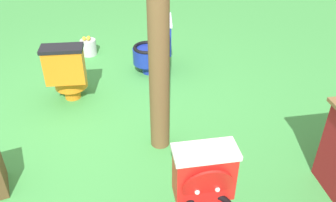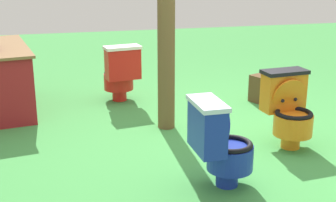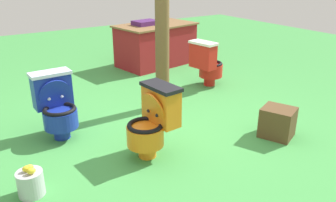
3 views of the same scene
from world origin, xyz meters
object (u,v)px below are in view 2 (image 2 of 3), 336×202
toilet_orange (289,108)px  small_crate (267,88)px  toilet_red (121,73)px  toilet_blue (220,143)px  wooden_post (166,47)px

toilet_orange → small_crate: toilet_orange is taller
toilet_red → toilet_blue: bearing=-89.6°
toilet_blue → wooden_post: bearing=-178.2°
toilet_red → toilet_orange: same height
toilet_red → small_crate: size_ratio=2.11×
toilet_blue → toilet_orange: bearing=124.2°
toilet_red → wooden_post: 1.20m
toilet_blue → small_crate: bearing=144.8°
wooden_post → small_crate: 1.72m
toilet_blue → wooden_post: size_ratio=0.41×
small_crate → toilet_red: bearing=76.5°
toilet_red → toilet_orange: 2.25m
toilet_blue → toilet_red: 2.51m
toilet_orange → small_crate: bearing=-112.8°
toilet_red → wooden_post: bearing=-81.3°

